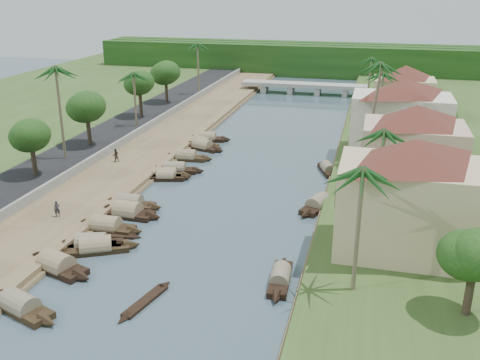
% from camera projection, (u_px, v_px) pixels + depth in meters
% --- Properties ---
extents(ground, '(220.00, 220.00, 0.00)m').
position_uv_depth(ground, '(206.00, 230.00, 53.92)').
color(ground, '#3C4F5A').
rests_on(ground, ground).
extents(left_bank, '(10.00, 180.00, 0.80)m').
position_uv_depth(left_bank, '(141.00, 156.00, 75.65)').
color(left_bank, brown).
rests_on(left_bank, ground).
extents(right_bank, '(16.00, 180.00, 1.20)m').
position_uv_depth(right_bank, '(397.00, 175.00, 67.49)').
color(right_bank, '#30471C').
rests_on(right_bank, ground).
extents(road, '(8.00, 180.00, 1.40)m').
position_uv_depth(road, '(87.00, 149.00, 77.51)').
color(road, black).
rests_on(road, ground).
extents(retaining_wall, '(0.40, 180.00, 1.10)m').
position_uv_depth(retaining_wall, '(114.00, 147.00, 76.29)').
color(retaining_wall, slate).
rests_on(retaining_wall, left_bank).
extents(treeline, '(120.00, 14.00, 8.00)m').
position_uv_depth(treeline, '(319.00, 59.00, 143.37)').
color(treeline, '#13360E').
rests_on(treeline, ground).
extents(bridge, '(28.00, 4.00, 2.40)m').
position_uv_depth(bridge, '(304.00, 86.00, 118.73)').
color(bridge, gray).
rests_on(bridge, ground).
extents(building_near, '(14.85, 14.85, 10.20)m').
position_uv_depth(building_near, '(410.00, 196.00, 45.49)').
color(building_near, tan).
rests_on(building_near, right_bank).
extents(building_mid, '(14.11, 14.11, 9.70)m').
position_uv_depth(building_mid, '(413.00, 147.00, 59.88)').
color(building_mid, '#C9A58E').
rests_on(building_mid, right_bank).
extents(building_far, '(15.59, 15.59, 10.20)m').
position_uv_depth(building_far, '(400.00, 116.00, 72.74)').
color(building_far, silver).
rests_on(building_far, right_bank).
extents(building_distant, '(12.62, 12.62, 9.20)m').
position_uv_depth(building_distant, '(403.00, 92.00, 90.85)').
color(building_distant, tan).
rests_on(building_distant, right_bank).
extents(sampan_0, '(8.49, 4.43, 2.21)m').
position_uv_depth(sampan_0, '(20.00, 306.00, 40.49)').
color(sampan_0, black).
rests_on(sampan_0, ground).
extents(sampan_1, '(8.53, 4.41, 2.45)m').
position_uv_depth(sampan_1, '(57.00, 266.00, 46.26)').
color(sampan_1, black).
rests_on(sampan_1, ground).
extents(sampan_2, '(8.22, 5.33, 2.21)m').
position_uv_depth(sampan_2, '(96.00, 248.00, 49.36)').
color(sampan_2, black).
rests_on(sampan_2, ground).
extents(sampan_3, '(8.18, 4.08, 2.18)m').
position_uv_depth(sampan_3, '(91.00, 244.00, 50.06)').
color(sampan_3, black).
rests_on(sampan_3, ground).
extents(sampan_4, '(8.11, 2.05, 2.30)m').
position_uv_depth(sampan_4, '(106.00, 227.00, 53.61)').
color(sampan_4, black).
rests_on(sampan_4, ground).
extents(sampan_5, '(7.98, 2.45, 2.49)m').
position_uv_depth(sampan_5, '(128.00, 213.00, 56.91)').
color(sampan_5, black).
rests_on(sampan_5, ground).
extents(sampan_6, '(7.70, 2.14, 2.28)m').
position_uv_depth(sampan_6, '(130.00, 204.00, 59.09)').
color(sampan_6, black).
rests_on(sampan_6, ground).
extents(sampan_7, '(6.68, 2.84, 1.81)m').
position_uv_depth(sampan_7, '(166.00, 177.00, 67.33)').
color(sampan_7, black).
rests_on(sampan_7, ground).
extents(sampan_8, '(6.59, 3.34, 2.02)m').
position_uv_depth(sampan_8, '(168.00, 175.00, 67.89)').
color(sampan_8, black).
rests_on(sampan_8, ground).
extents(sampan_9, '(8.28, 2.70, 2.08)m').
position_uv_depth(sampan_9, '(175.00, 169.00, 70.05)').
color(sampan_9, black).
rests_on(sampan_9, ground).
extents(sampan_10, '(8.07, 2.27, 2.20)m').
position_uv_depth(sampan_10, '(186.00, 157.00, 74.95)').
color(sampan_10, black).
rests_on(sampan_10, ground).
extents(sampan_11, '(7.92, 4.02, 2.23)m').
position_uv_depth(sampan_11, '(202.00, 147.00, 79.71)').
color(sampan_11, black).
rests_on(sampan_11, ground).
extents(sampan_12, '(7.54, 4.69, 1.89)m').
position_uv_depth(sampan_12, '(203.00, 143.00, 81.66)').
color(sampan_12, black).
rests_on(sampan_12, ground).
extents(sampan_13, '(7.82, 2.55, 2.12)m').
position_uv_depth(sampan_13, '(208.00, 138.00, 83.93)').
color(sampan_13, black).
rests_on(sampan_13, ground).
extents(sampan_14, '(1.89, 7.73, 1.90)m').
position_uv_depth(sampan_14, '(280.00, 278.00, 44.36)').
color(sampan_14, black).
rests_on(sampan_14, ground).
extents(sampan_15, '(4.22, 8.17, 2.17)m').
position_uv_depth(sampan_15, '(318.00, 204.00, 59.01)').
color(sampan_15, black).
rests_on(sampan_15, ground).
extents(sampan_16, '(3.70, 7.14, 1.80)m').
position_uv_depth(sampan_16, '(328.00, 169.00, 70.05)').
color(sampan_16, black).
rests_on(sampan_16, ground).
extents(canoe_0, '(2.45, 6.77, 0.89)m').
position_uv_depth(canoe_0, '(145.00, 301.00, 41.67)').
color(canoe_0, black).
rests_on(canoe_0, ground).
extents(canoe_1, '(5.16, 1.69, 0.82)m').
position_uv_depth(canoe_1, '(116.00, 236.00, 52.28)').
color(canoe_1, black).
rests_on(canoe_1, ground).
extents(canoe_2, '(5.33, 3.93, 0.85)m').
position_uv_depth(canoe_2, '(173.00, 167.00, 71.94)').
color(canoe_2, black).
rests_on(canoe_2, ground).
extents(palm_0, '(3.20, 3.20, 11.28)m').
position_uv_depth(palm_0, '(363.00, 173.00, 37.98)').
color(palm_0, '#70644B').
rests_on(palm_0, ground).
extents(palm_1, '(3.20, 3.20, 10.24)m').
position_uv_depth(palm_1, '(378.00, 133.00, 51.85)').
color(palm_1, '#70644B').
rests_on(palm_1, ground).
extents(palm_2, '(3.20, 3.20, 14.47)m').
position_uv_depth(palm_2, '(374.00, 67.00, 65.31)').
color(palm_2, '#70644B').
rests_on(palm_2, ground).
extents(palm_3, '(3.20, 3.20, 10.69)m').
position_uv_depth(palm_3, '(381.00, 75.00, 81.92)').
color(palm_3, '#70644B').
rests_on(palm_3, ground).
extents(palm_5, '(3.20, 3.20, 13.49)m').
position_uv_depth(palm_5, '(55.00, 70.00, 67.30)').
color(palm_5, '#70644B').
rests_on(palm_5, ground).
extents(palm_6, '(3.20, 3.20, 10.03)m').
position_uv_depth(palm_6, '(133.00, 75.00, 84.46)').
color(palm_6, '#70644B').
rests_on(palm_6, ground).
extents(palm_7, '(3.20, 3.20, 10.66)m').
position_uv_depth(palm_7, '(370.00, 60.00, 98.06)').
color(palm_7, '#70644B').
rests_on(palm_7, ground).
extents(palm_8, '(3.20, 3.20, 11.76)m').
position_uv_depth(palm_8, '(198.00, 45.00, 108.73)').
color(palm_8, '#70644B').
rests_on(palm_8, ground).
extents(tree_2, '(4.60, 4.60, 6.82)m').
position_uv_depth(tree_2, '(30.00, 136.00, 63.57)').
color(tree_2, '#3F3124').
rests_on(tree_2, ground).
extents(tree_3, '(5.18, 5.18, 7.66)m').
position_uv_depth(tree_3, '(86.00, 107.00, 75.41)').
color(tree_3, '#3F3124').
rests_on(tree_3, ground).
extents(tree_4, '(4.81, 4.81, 7.79)m').
position_uv_depth(tree_4, '(139.00, 84.00, 91.59)').
color(tree_4, '#3F3124').
rests_on(tree_4, ground).
extents(tree_5, '(5.27, 5.27, 7.85)m').
position_uv_depth(tree_5, '(166.00, 73.00, 102.58)').
color(tree_5, '#3F3124').
rests_on(tree_5, ground).
extents(tree_6, '(4.30, 4.30, 6.63)m').
position_uv_depth(tree_6, '(438.00, 119.00, 72.98)').
color(tree_6, '#3F3124').
rests_on(tree_6, ground).
extents(tree_7, '(4.23, 4.23, 6.50)m').
position_uv_depth(tree_7, '(475.00, 256.00, 36.62)').
color(tree_7, '#3F3124').
rests_on(tree_7, ground).
extents(person_near, '(0.74, 0.66, 1.70)m').
position_uv_depth(person_near, '(57.00, 209.00, 54.72)').
color(person_near, '#26262E').
rests_on(person_near, left_bank).
extents(person_far, '(1.10, 1.07, 1.78)m').
position_uv_depth(person_far, '(116.00, 155.00, 71.55)').
color(person_far, '#2D2720').
rests_on(person_far, left_bank).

